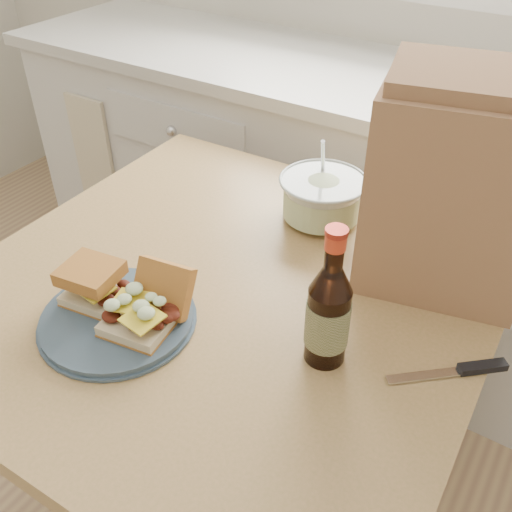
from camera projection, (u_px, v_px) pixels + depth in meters
The scene contains 9 objects.
cabinet_run at pixel (348, 205), 1.99m from camera, with size 2.50×0.64×0.94m.
dining_table at pixel (228, 328), 1.18m from camera, with size 1.00×1.00×0.82m.
plate at pixel (118, 319), 1.02m from camera, with size 0.27×0.27×0.02m, color #3B4E60.
sandwich_left at pixel (92, 283), 1.02m from camera, with size 0.11×0.10×0.07m.
sandwich_right at pixel (146, 307), 0.98m from camera, with size 0.12×0.17×0.09m.
coleslaw_bowl at pixel (322, 199), 1.26m from camera, with size 0.20×0.20×0.19m.
beer_bottle at pixel (328, 313), 0.90m from camera, with size 0.07×0.07×0.26m.
knife at pixel (468, 369), 0.93m from camera, with size 0.16×0.15×0.01m.
paper_bag at pixel (452, 196), 1.00m from camera, with size 0.29×0.19×0.38m, color #986F49.
Camera 1 is at (0.64, 0.10, 1.53)m, focal length 40.00 mm.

